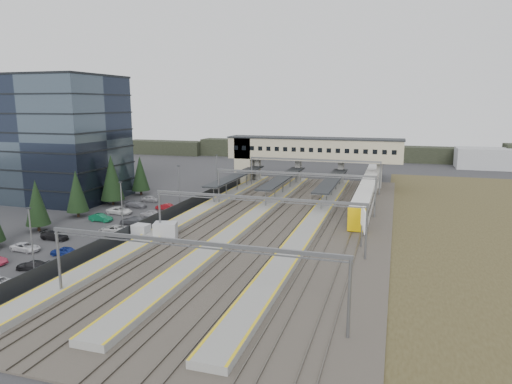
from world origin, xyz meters
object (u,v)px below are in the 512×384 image
(relay_cabin_near, at_px, (166,232))
(relay_cabin_far, at_px, (141,231))
(footbridge, at_px, (301,151))
(train, at_px, (370,186))
(office_building, at_px, (55,138))
(billboard, at_px, (363,220))

(relay_cabin_near, relative_size, relay_cabin_far, 1.59)
(relay_cabin_far, bearing_deg, relay_cabin_near, 0.95)
(relay_cabin_near, bearing_deg, footbridge, 79.76)
(relay_cabin_near, bearing_deg, relay_cabin_far, -179.05)
(relay_cabin_near, distance_m, train, 48.28)
(office_building, xyz_separation_m, relay_cabin_near, (34.70, -19.83, -10.89))
(footbridge, bearing_deg, relay_cabin_near, -100.24)
(relay_cabin_near, relative_size, billboard, 0.63)
(relay_cabin_far, height_order, footbridge, footbridge)
(office_building, distance_m, relay_cabin_far, 38.38)
(office_building, relative_size, billboard, 4.21)
(relay_cabin_far, relative_size, train, 0.04)
(relay_cabin_near, bearing_deg, billboard, 14.87)
(office_building, xyz_separation_m, billboard, (61.15, -12.81, -8.90))
(relay_cabin_near, height_order, train, train)
(relay_cabin_near, xyz_separation_m, relay_cabin_far, (-3.85, -0.06, -0.28))
(relay_cabin_near, relative_size, footbridge, 0.09)
(relay_cabin_near, height_order, footbridge, footbridge)
(office_building, height_order, footbridge, office_building)
(office_building, distance_m, footbridge, 53.18)
(train, relative_size, billboard, 10.38)
(office_building, height_order, relay_cabin_near, office_building)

